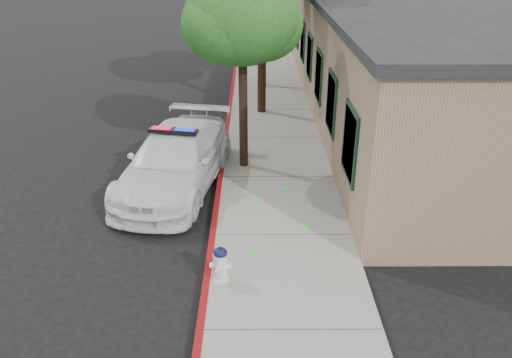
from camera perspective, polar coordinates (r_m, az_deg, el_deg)
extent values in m
plane|color=black|center=(11.40, -5.25, -6.99)|extent=(120.00, 120.00, 0.00)
cube|color=gray|center=(13.94, 2.26, 0.01)|extent=(3.20, 60.00, 0.15)
cube|color=maroon|center=(13.96, -4.07, 0.02)|extent=(0.14, 60.00, 0.16)
cube|color=#977B63|center=(19.82, 16.89, 12.77)|extent=(7.00, 20.00, 4.00)
cube|color=black|center=(19.49, 17.74, 18.82)|extent=(7.30, 20.30, 0.24)
cube|color=#142E20|center=(11.55, 10.66, 4.03)|extent=(0.08, 1.48, 1.68)
cube|color=#142E20|center=(14.33, 8.58, 8.55)|extent=(0.08, 1.48, 1.68)
cube|color=#142E20|center=(17.19, 7.16, 11.58)|extent=(0.08, 1.48, 1.68)
cube|color=#142E20|center=(20.09, 6.13, 13.73)|extent=(0.08, 1.48, 1.68)
cube|color=#142E20|center=(23.01, 5.35, 15.34)|extent=(0.08, 1.48, 1.68)
cube|color=#142E20|center=(25.96, 4.73, 16.58)|extent=(0.08, 1.48, 1.68)
cube|color=#142E20|center=(28.91, 4.24, 17.57)|extent=(0.08, 1.48, 1.68)
imported|color=white|center=(13.53, -9.16, 2.13)|extent=(3.11, 5.67, 1.56)
cube|color=black|center=(13.22, -9.42, 5.45)|extent=(1.23, 0.49, 0.10)
cube|color=red|center=(13.33, -10.73, 5.54)|extent=(0.55, 0.33, 0.11)
cube|color=#0B26C7|center=(13.12, -8.09, 5.41)|extent=(0.55, 0.33, 0.11)
cylinder|color=white|center=(9.94, -3.98, -11.29)|extent=(0.32, 0.32, 0.06)
cylinder|color=white|center=(9.77, -4.03, -9.97)|extent=(0.26, 0.26, 0.51)
cylinder|color=white|center=(9.61, -4.08, -8.65)|extent=(0.30, 0.30, 0.04)
ellipsoid|color=#0F1239|center=(9.58, -4.09, -8.38)|extent=(0.27, 0.27, 0.20)
cylinder|color=#0F1239|center=(9.53, -4.11, -7.92)|extent=(0.06, 0.06, 0.06)
cylinder|color=white|center=(9.78, -4.95, -9.77)|extent=(0.13, 0.12, 0.10)
cylinder|color=white|center=(9.72, -3.11, -9.95)|extent=(0.13, 0.12, 0.10)
cylinder|color=white|center=(9.62, -4.24, -10.31)|extent=(0.15, 0.13, 0.13)
cylinder|color=black|center=(14.02, -1.46, 7.89)|extent=(0.24, 0.24, 3.35)
ellipsoid|color=#22531A|center=(13.45, -1.59, 18.11)|extent=(2.98, 2.98, 2.53)
ellipsoid|color=#22531A|center=(13.72, 0.58, 17.10)|extent=(2.23, 2.23, 1.90)
ellipsoid|color=#22531A|center=(13.24, -3.39, 17.14)|extent=(2.32, 2.32, 1.98)
cylinder|color=black|center=(18.65, 0.68, 14.27)|extent=(0.31, 0.31, 4.46)
cylinder|color=black|center=(22.57, 0.62, 15.11)|extent=(0.26, 0.26, 3.50)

